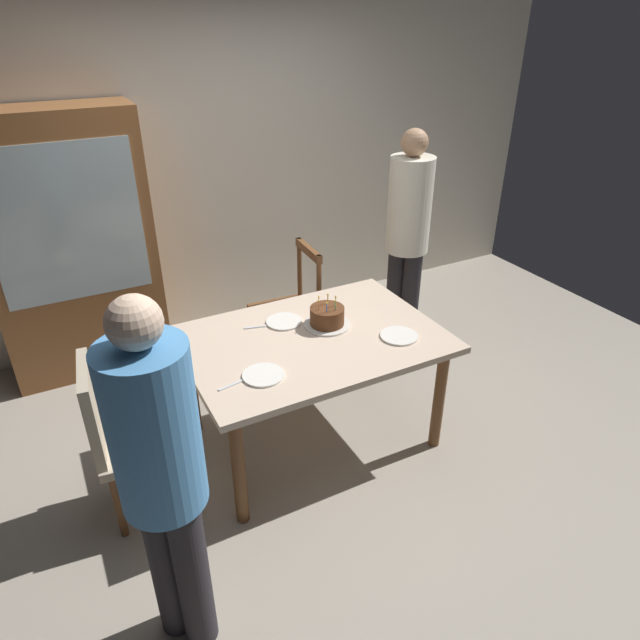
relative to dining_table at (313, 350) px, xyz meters
name	(u,v)px	position (x,y,z in m)	size (l,w,h in m)	color
ground	(313,436)	(0.00, 0.00, -0.66)	(6.40, 6.40, 0.00)	#9E9384
back_wall	(205,171)	(0.00, 1.85, 0.64)	(6.40, 0.10, 2.60)	silver
dining_table	(313,350)	(0.00, 0.00, 0.00)	(1.49, 1.04, 0.75)	beige
birthday_cake	(327,317)	(0.14, 0.08, 0.15)	(0.28, 0.28, 0.19)	silver
plate_near_celebrant	(263,375)	(-0.41, -0.23, 0.09)	(0.22, 0.22, 0.01)	white
plate_far_side	(284,322)	(-0.07, 0.23, 0.09)	(0.22, 0.22, 0.01)	white
plate_near_guest	(399,336)	(0.45, -0.23, 0.09)	(0.22, 0.22, 0.01)	white
fork_near_celebrant	(234,384)	(-0.57, -0.23, 0.09)	(0.18, 0.02, 0.01)	silver
fork_far_side	(259,327)	(-0.23, 0.25, 0.09)	(0.18, 0.02, 0.01)	silver
chair_spindle_back	(288,312)	(0.23, 0.84, -0.20)	(0.47, 0.47, 0.95)	brown
chair_upholstered	(122,432)	(-1.13, -0.07, -0.13)	(0.49, 0.49, 0.95)	tan
person_celebrant	(161,470)	(-1.08, -0.89, 0.29)	(0.32, 0.32, 1.66)	#262328
person_guest	(408,231)	(1.15, 0.68, 0.32)	(0.32, 0.32, 1.72)	#262328
china_cabinet	(72,249)	(-1.10, 1.56, 0.29)	(1.10, 0.45, 1.90)	brown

